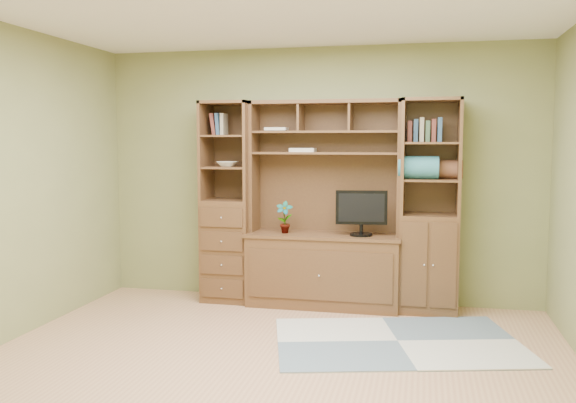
% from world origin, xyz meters
% --- Properties ---
extents(room, '(4.60, 4.10, 2.64)m').
position_xyz_m(room, '(0.00, 0.00, 1.30)').
color(room, tan).
rests_on(room, ground).
extents(center_hutch, '(1.54, 0.53, 2.05)m').
position_xyz_m(center_hutch, '(0.11, 1.73, 1.02)').
color(center_hutch, '#50321C').
rests_on(center_hutch, ground).
extents(left_tower, '(0.50, 0.45, 2.05)m').
position_xyz_m(left_tower, '(-0.89, 1.77, 1.02)').
color(left_tower, '#50321C').
rests_on(left_tower, ground).
extents(right_tower, '(0.55, 0.45, 2.05)m').
position_xyz_m(right_tower, '(1.13, 1.77, 1.02)').
color(right_tower, '#50321C').
rests_on(right_tower, ground).
extents(rug, '(2.24, 1.78, 0.01)m').
position_xyz_m(rug, '(0.89, 0.76, 0.01)').
color(rug, '#919696').
rests_on(rug, ground).
extents(monitor, '(0.52, 0.28, 0.61)m').
position_xyz_m(monitor, '(0.48, 1.70, 1.03)').
color(monitor, black).
rests_on(monitor, center_hutch).
extents(orchid, '(0.17, 0.11, 0.32)m').
position_xyz_m(orchid, '(-0.29, 1.70, 0.89)').
color(orchid, '#AE433B').
rests_on(orchid, center_hutch).
extents(magazines, '(0.25, 0.18, 0.04)m').
position_xyz_m(magazines, '(-0.12, 1.82, 1.56)').
color(magazines, beige).
rests_on(magazines, center_hutch).
extents(bowl, '(0.21, 0.21, 0.05)m').
position_xyz_m(bowl, '(-0.90, 1.77, 1.42)').
color(bowl, white).
rests_on(bowl, left_tower).
extents(blanket_teal, '(0.38, 0.22, 0.22)m').
position_xyz_m(blanket_teal, '(1.02, 1.73, 1.40)').
color(blanket_teal, '#2C6D75').
rests_on(blanket_teal, right_tower).
extents(blanket_red, '(0.32, 0.18, 0.18)m').
position_xyz_m(blanket_red, '(1.27, 1.85, 1.38)').
color(blanket_red, brown).
rests_on(blanket_red, right_tower).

